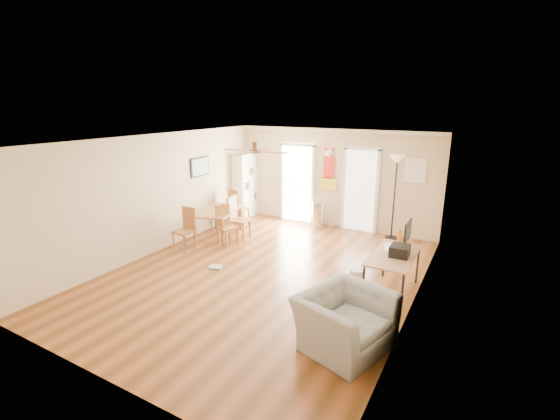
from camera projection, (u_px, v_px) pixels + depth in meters
The scene contains 30 objects.
floor at pixel (265, 274), 7.51m from camera, with size 7.00×7.00×0.00m, color brown.
ceiling at pixel (264, 140), 6.81m from camera, with size 5.50×7.00×0.00m, color silver, non-canonical shape.
wall_back at pixel (333, 179), 10.11m from camera, with size 5.50×0.04×2.60m, color beige, non-canonical shape.
wall_front at pixel (99, 285), 4.22m from camera, with size 5.50×0.04×2.60m, color beige, non-canonical shape.
wall_left at pixel (158, 194), 8.45m from camera, with size 0.04×7.00×2.60m, color beige, non-canonical shape.
wall_right at pixel (417, 233), 5.87m from camera, with size 0.04×7.00×2.60m, color beige, non-canonical shape.
crown_molding at pixel (264, 142), 6.82m from camera, with size 5.50×7.00×0.08m, color white, non-canonical shape.
kitchen_doorway at pixel (297, 184), 10.65m from camera, with size 0.90×0.10×2.10m, color white, non-canonical shape.
bathroom_doorway at pixel (360, 191), 9.81m from camera, with size 0.80×0.10×2.10m, color white, non-canonical shape.
wall_decal at pixel (329, 169), 10.08m from camera, with size 0.46×0.03×1.10m, color red.
ac_grille at pixel (415, 170), 9.01m from camera, with size 0.50×0.04×0.60m, color white.
framed_poster at pixel (200, 167), 9.51m from camera, with size 0.04×0.66×0.48m, color black.
ceiling_fan at pixel (255, 151), 6.60m from camera, with size 1.24×1.24×0.20m, color #593819, non-canonical shape.
bookshelf at pixel (246, 185), 11.08m from camera, with size 0.37×0.83×1.86m, color white, non-canonical shape.
dining_table at pixel (219, 223), 9.54m from camera, with size 0.82×1.36×0.68m, color #A37434, non-canonical shape.
dining_chair_right_a at pixel (240, 218), 9.33m from camera, with size 0.43×0.43×1.04m, color #A06B33, non-canonical shape.
dining_chair_right_b at pixel (227, 226), 8.93m from camera, with size 0.38×0.38×0.93m, color #9E6A33, non-canonical shape.
dining_chair_near at pixel (184, 229), 8.64m from camera, with size 0.39×0.39×0.96m, color #9E5F33, non-canonical shape.
dining_chair_far at pixel (239, 207), 10.40m from camera, with size 0.41×0.41×1.01m, color olive, non-canonical shape.
trash_can at pixel (318, 215), 10.23m from camera, with size 0.32×0.32×0.70m, color silver.
torchiere_lamp at pixel (394, 198), 9.16m from camera, with size 0.39×0.39×2.06m, color black, non-canonical shape.
computer_desk at pixel (392, 274), 6.62m from camera, with size 0.70×1.39×0.75m, color #A87D5B, non-canonical shape.
imac at pixel (408, 234), 6.77m from camera, with size 0.07×0.51×0.48m, color black, non-canonical shape.
keyboard at pixel (389, 247), 6.80m from camera, with size 0.14×0.44×0.02m, color white.
printer at pixel (400, 251), 6.43m from camera, with size 0.31×0.36×0.18m, color black.
orange_bottle at pixel (400, 235), 7.06m from camera, with size 0.09×0.09×0.26m, color orange.
wastebasket_a at pixel (356, 277), 7.03m from camera, with size 0.26×0.26×0.30m, color silver.
wastebasket_b at pixel (343, 324), 5.53m from camera, with size 0.27×0.27×0.31m, color silver.
floor_cloth at pixel (215, 267), 7.76m from camera, with size 0.26×0.20×0.04m, color gray.
armchair at pixel (345, 321), 5.18m from camera, with size 1.18×1.03×0.77m, color gray.
Camera 1 is at (3.61, -5.88, 3.23)m, focal length 24.56 mm.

